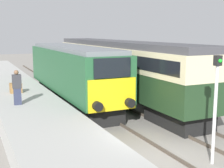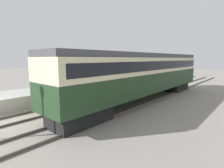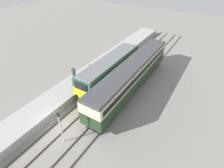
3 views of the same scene
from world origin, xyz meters
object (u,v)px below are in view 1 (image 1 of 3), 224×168
(signal_post, at_px, (216,101))
(luggage_crate, at_px, (16,88))
(person_on_platform, at_px, (17,87))
(locomotive, at_px, (72,72))
(passenger_carriage, at_px, (118,64))

(signal_post, relative_size, luggage_crate, 5.66)
(person_on_platform, bearing_deg, locomotive, 39.16)
(passenger_carriage, relative_size, person_on_platform, 10.23)
(luggage_crate, bearing_deg, passenger_carriage, -0.02)
(locomotive, bearing_deg, luggage_crate, 178.37)
(passenger_carriage, xyz_separation_m, luggage_crate, (-7.01, 0.00, -1.16))
(person_on_platform, xyz_separation_m, signal_post, (5.68, -8.06, 0.41))
(locomotive, xyz_separation_m, passenger_carriage, (3.40, 0.10, 0.37))
(locomotive, distance_m, person_on_platform, 5.13)
(person_on_platform, height_order, luggage_crate, person_on_platform)
(passenger_carriage, xyz_separation_m, person_on_platform, (-7.38, -3.34, -0.56))
(signal_post, xyz_separation_m, luggage_crate, (-5.31, 11.40, -1.01))
(person_on_platform, bearing_deg, signal_post, -54.84)
(locomotive, relative_size, luggage_crate, 18.53)
(luggage_crate, bearing_deg, locomotive, -1.63)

